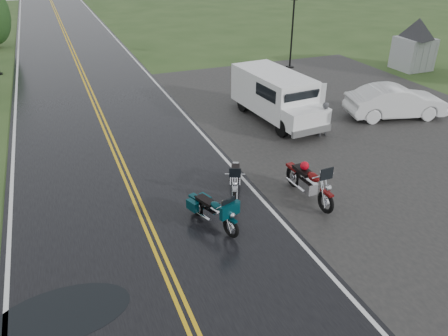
# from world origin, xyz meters

# --- Properties ---
(ground) EXTENTS (120.00, 120.00, 0.00)m
(ground) POSITION_xyz_m (0.00, 0.00, 0.00)
(ground) COLOR #2D471E
(ground) RESTS_ON ground
(road) EXTENTS (8.00, 100.00, 0.04)m
(road) POSITION_xyz_m (0.00, 10.00, 0.02)
(road) COLOR black
(road) RESTS_ON ground
(parking_pad) EXTENTS (14.00, 24.00, 0.03)m
(parking_pad) POSITION_xyz_m (11.00, 5.00, 0.01)
(parking_pad) COLOR black
(parking_pad) RESTS_ON ground
(visitor_center) EXTENTS (16.00, 10.00, 4.80)m
(visitor_center) POSITION_xyz_m (20.00, 12.00, 2.40)
(visitor_center) COLOR #A8AAAD
(visitor_center) RESTS_ON ground
(motorcycle_red) EXTENTS (1.02, 2.52, 1.47)m
(motorcycle_red) POSITION_xyz_m (5.26, -0.25, 0.73)
(motorcycle_red) COLOR #5B0A0A
(motorcycle_red) RESTS_ON ground
(motorcycle_teal) EXTENTS (1.42, 2.23, 1.24)m
(motorcycle_teal) POSITION_xyz_m (2.07, -0.31, 0.62)
(motorcycle_teal) COLOR #042E36
(motorcycle_teal) RESTS_ON ground
(motorcycle_silver) EXTENTS (1.51, 2.16, 1.20)m
(motorcycle_silver) POSITION_xyz_m (2.87, 1.27, 0.60)
(motorcycle_silver) COLOR #96999D
(motorcycle_silver) RESTS_ON ground
(van_white) EXTENTS (2.57, 5.81, 2.22)m
(van_white) POSITION_xyz_m (6.90, 5.47, 1.11)
(van_white) COLOR white
(van_white) RESTS_ON ground
(person_at_van) EXTENTS (0.59, 0.42, 1.52)m
(person_at_van) POSITION_xyz_m (8.52, 4.86, 0.76)
(person_at_van) COLOR #48484C
(person_at_van) RESTS_ON ground
(sedan_white) EXTENTS (4.85, 2.69, 1.51)m
(sedan_white) POSITION_xyz_m (12.94, 5.50, 0.76)
(sedan_white) COLOR silver
(sedan_white) RESTS_ON ground
(lamp_post_far_right) EXTENTS (0.40, 0.40, 4.70)m
(lamp_post_far_right) POSITION_xyz_m (12.85, 15.22, 2.35)
(lamp_post_far_right) COLOR black
(lamp_post_far_right) RESTS_ON ground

